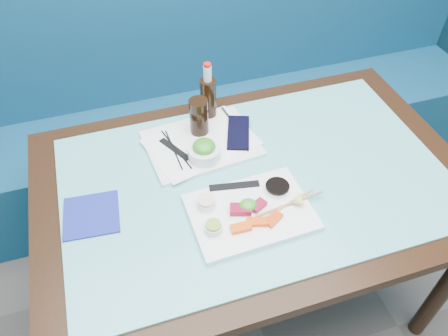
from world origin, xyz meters
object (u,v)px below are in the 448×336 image
object	(u,v)px
sashimi_plate	(250,212)
serving_tray	(201,144)
cola_glass	(199,117)
cola_bottle_body	(208,100)
dining_table	(254,196)
booth_bench	(194,114)
blue_napkin	(91,215)
seaweed_bowl	(204,153)

from	to	relation	value
sashimi_plate	serving_tray	world-z (taller)	sashimi_plate
cola_glass	cola_bottle_body	world-z (taller)	cola_bottle_body
dining_table	booth_bench	bearing A→B (deg)	90.00
cola_glass	blue_napkin	xyz separation A→B (m)	(-0.40, -0.25, -0.08)
sashimi_plate	cola_glass	size ratio (longest dim) A/B	2.65
seaweed_bowl	dining_table	bearing A→B (deg)	-42.87
cola_glass	cola_bottle_body	size ratio (longest dim) A/B	0.82
cola_glass	sashimi_plate	bearing A→B (deg)	-83.15
sashimi_plate	cola_bottle_body	bearing A→B (deg)	86.91
booth_bench	serving_tray	xyz separation A→B (m)	(-0.12, -0.64, 0.39)
sashimi_plate	cola_glass	distance (m)	0.40
booth_bench	cola_glass	size ratio (longest dim) A/B	22.34
dining_table	blue_napkin	bearing A→B (deg)	179.56
booth_bench	dining_table	size ratio (longest dim) A/B	2.14
serving_tray	blue_napkin	xyz separation A→B (m)	(-0.39, -0.20, -0.00)
serving_tray	seaweed_bowl	size ratio (longest dim) A/B	3.38
booth_bench	cola_bottle_body	xyz separation A→B (m)	(-0.06, -0.50, 0.46)
cola_glass	serving_tray	bearing A→B (deg)	-100.30
booth_bench	seaweed_bowl	distance (m)	0.84
dining_table	serving_tray	bearing A→B (deg)	121.95
dining_table	cola_bottle_body	distance (m)	0.38
seaweed_bowl	blue_napkin	xyz separation A→B (m)	(-0.38, -0.12, -0.03)
cola_bottle_body	blue_napkin	xyz separation A→B (m)	(-0.46, -0.33, -0.08)
dining_table	serving_tray	size ratio (longest dim) A/B	3.80
dining_table	sashimi_plate	world-z (taller)	sashimi_plate
serving_tray	seaweed_bowl	bearing A→B (deg)	-102.96
dining_table	blue_napkin	world-z (taller)	blue_napkin
sashimi_plate	seaweed_bowl	world-z (taller)	seaweed_bowl
serving_tray	cola_bottle_body	distance (m)	0.17
dining_table	sashimi_plate	distance (m)	0.18
sashimi_plate	blue_napkin	size ratio (longest dim) A/B	2.20
dining_table	serving_tray	world-z (taller)	serving_tray
booth_bench	sashimi_plate	xyz separation A→B (m)	(-0.07, -0.97, 0.39)
dining_table	cola_bottle_body	world-z (taller)	cola_bottle_body
seaweed_bowl	serving_tray	bearing A→B (deg)	82.41
booth_bench	dining_table	distance (m)	0.89
cola_bottle_body	blue_napkin	bearing A→B (deg)	-144.24
blue_napkin	cola_bottle_body	bearing A→B (deg)	35.76
serving_tray	blue_napkin	bearing A→B (deg)	-158.91
booth_bench	cola_glass	distance (m)	0.75
blue_napkin	seaweed_bowl	bearing A→B (deg)	17.50
seaweed_bowl	cola_bottle_body	size ratio (longest dim) A/B	0.67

